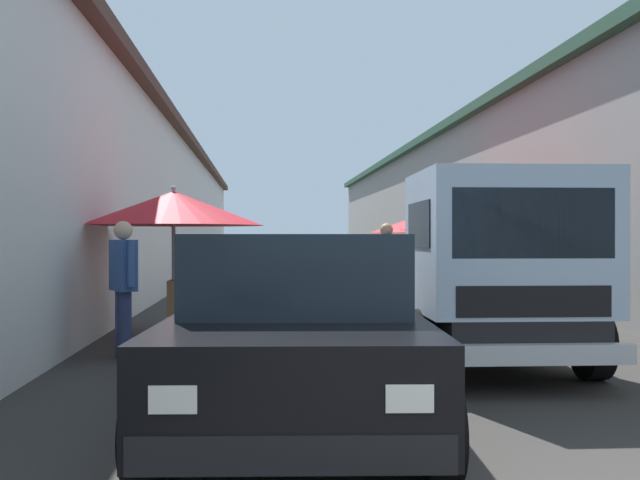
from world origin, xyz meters
TOP-DOWN VIEW (x-y plane):
  - ground at (13.50, 0.00)m, footprint 90.00×90.00m
  - building_left_whitewash at (15.75, 7.33)m, footprint 49.80×7.50m
  - building_right_concrete at (15.75, -7.33)m, footprint 49.80×7.50m
  - fruit_stall_far_right at (12.97, -2.20)m, footprint 2.78×2.78m
  - fruit_stall_far_left at (8.03, 2.75)m, footprint 2.52×2.52m
  - fruit_stall_near_left at (9.98, -1.95)m, footprint 2.19×2.19m
  - hatchback_car at (3.61, 1.27)m, footprint 4.01×2.13m
  - delivery_truck at (5.58, -0.90)m, footprint 4.97×2.09m
  - vendor_by_crates at (10.05, -0.62)m, footprint 0.66×0.23m
  - vendor_in_shade at (6.48, 3.17)m, footprint 0.58×0.40m
  - plastic_stool at (14.59, -1.48)m, footprint 0.30×0.30m

SIDE VIEW (x-z plane):
  - ground at x=13.50m, z-range 0.00..0.00m
  - plastic_stool at x=14.59m, z-range 0.11..0.54m
  - hatchback_car at x=3.61m, z-range 0.01..1.46m
  - vendor_in_shade at x=6.48m, z-range 0.12..1.74m
  - vendor_by_crates at x=10.05m, z-range 0.13..1.80m
  - delivery_truck at x=5.58m, z-range 0.00..2.08m
  - fruit_stall_near_left at x=9.98m, z-range 0.53..2.61m
  - fruit_stall_far_right at x=12.97m, z-range 0.60..2.69m
  - fruit_stall_far_left at x=8.03m, z-range 0.59..2.74m
  - building_left_whitewash at x=15.75m, z-range 0.01..4.53m
  - building_right_concrete at x=15.75m, z-range 0.01..4.75m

